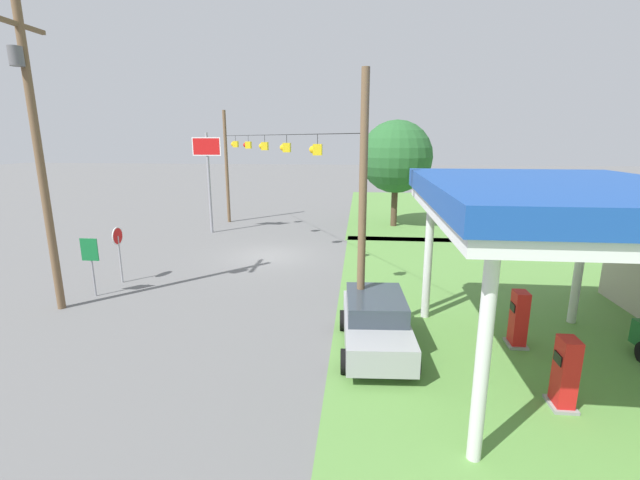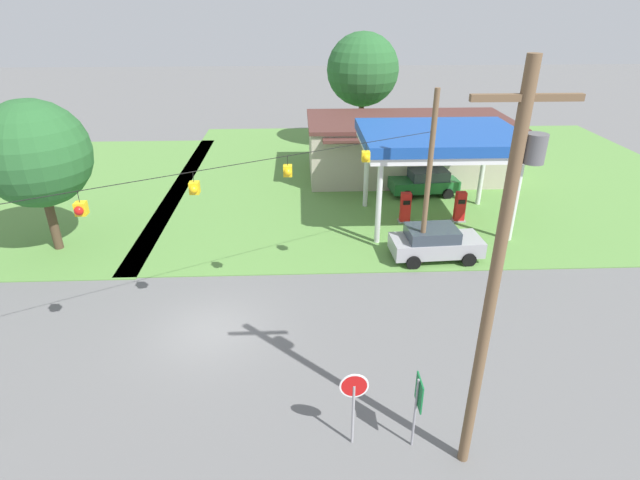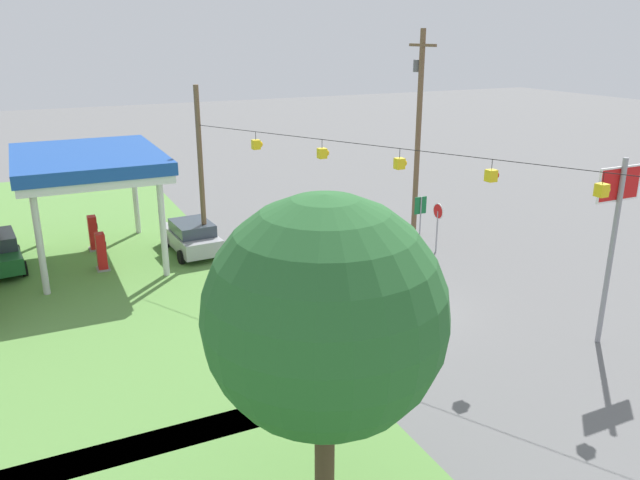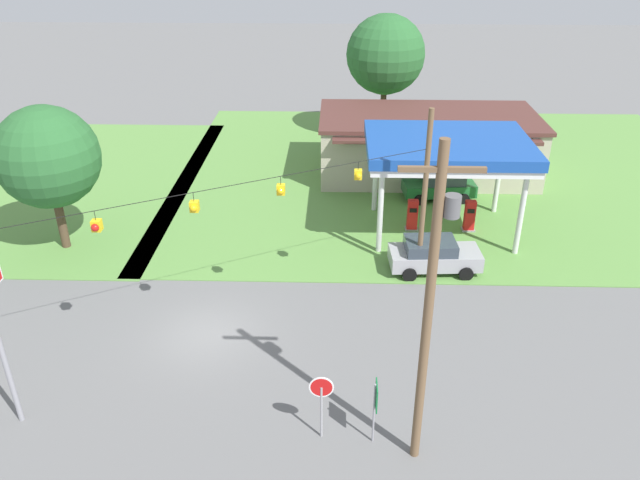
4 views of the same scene
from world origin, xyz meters
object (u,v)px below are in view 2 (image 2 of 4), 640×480
at_px(utility_pole_main, 497,274).
at_px(tree_west_verge, 35,154).
at_px(gas_station_store, 408,147).
at_px(car_at_pumps_rear, 425,182).
at_px(stop_sign_roadside, 354,394).
at_px(fuel_pump_far, 460,208).
at_px(gas_station_canopy, 440,140).
at_px(route_sign, 418,399).
at_px(tree_behind_station, 363,70).
at_px(car_at_pumps_front, 435,242).
at_px(fuel_pump_near, 405,209).

xyz_separation_m(utility_pole_main, tree_west_verge, (-16.66, 13.47, -0.98)).
distance_m(gas_station_store, car_at_pumps_rear, 4.21).
bearing_deg(stop_sign_roadside, tree_west_verge, -43.21).
distance_m(fuel_pump_far, car_at_pumps_rear, 4.43).
xyz_separation_m(gas_station_canopy, route_sign, (-4.31, -15.43, -2.98)).
height_order(gas_station_canopy, tree_west_verge, tree_west_verge).
relative_size(gas_station_canopy, tree_behind_station, 0.91).
distance_m(route_sign, utility_pole_main, 4.42).
xyz_separation_m(gas_station_store, car_at_pumps_front, (-1.14, -12.66, -1.14)).
distance_m(gas_station_canopy, car_at_pumps_rear, 5.79).
bearing_deg(gas_station_store, fuel_pump_near, -101.61).
distance_m(fuel_pump_far, car_at_pumps_front, 4.98).
xyz_separation_m(fuel_pump_far, car_at_pumps_rear, (-0.98, 4.32, 0.03)).
xyz_separation_m(fuel_pump_far, route_sign, (-5.85, -15.43, 0.86)).
bearing_deg(route_sign, car_at_pumps_front, 73.25).
bearing_deg(gas_station_canopy, fuel_pump_far, -0.05).
height_order(stop_sign_roadside, utility_pole_main, utility_pole_main).
height_order(gas_station_store, fuel_pump_near, gas_station_store).
bearing_deg(fuel_pump_near, tree_west_verge, -172.20).
bearing_deg(gas_station_store, utility_pole_main, -97.40).
bearing_deg(fuel_pump_far, utility_pole_main, -105.82).
relative_size(gas_station_canopy, fuel_pump_near, 4.70).
bearing_deg(fuel_pump_near, stop_sign_roadside, -106.40).
bearing_deg(fuel_pump_near, route_sign, -100.17).
distance_m(route_sign, tree_behind_station, 31.44).
distance_m(fuel_pump_near, fuel_pump_far, 3.08).
xyz_separation_m(fuel_pump_near, fuel_pump_far, (3.08, 0.00, 0.00)).
bearing_deg(utility_pole_main, car_at_pumps_rear, 80.10).
xyz_separation_m(gas_station_canopy, stop_sign_roadside, (-6.03, -15.27, -2.87)).
distance_m(fuel_pump_near, stop_sign_roadside, 15.94).
xyz_separation_m(tree_behind_station, tree_west_verge, (-17.38, -18.09, -1.34)).
xyz_separation_m(gas_station_canopy, utility_pole_main, (-2.98, -15.95, 1.21)).
bearing_deg(tree_behind_station, stop_sign_roadside, -96.95).
distance_m(gas_station_store, stop_sign_roadside, 24.42).
relative_size(gas_station_canopy, gas_station_store, 0.60).
height_order(fuel_pump_far, route_sign, route_sign).
bearing_deg(car_at_pumps_front, utility_pole_main, -103.23).
bearing_deg(gas_station_store, stop_sign_roadside, -104.73).
bearing_deg(gas_station_store, tree_west_verge, -151.34).
bearing_deg(route_sign, gas_station_store, 79.32).
relative_size(fuel_pump_near, car_at_pumps_rear, 0.40).
xyz_separation_m(fuel_pump_far, car_at_pumps_front, (-2.50, -4.31, 0.02)).
bearing_deg(stop_sign_roadside, fuel_pump_far, -116.38).
bearing_deg(route_sign, car_at_pumps_rear, 76.17).
bearing_deg(gas_station_canopy, fuel_pump_near, -179.95).
distance_m(utility_pole_main, tree_west_verge, 21.45).
height_order(gas_station_store, car_at_pumps_rear, gas_station_store).
bearing_deg(car_at_pumps_front, gas_station_canopy, 74.05).
bearing_deg(car_at_pumps_rear, car_at_pumps_front, 74.87).
height_order(route_sign, utility_pole_main, utility_pole_main).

